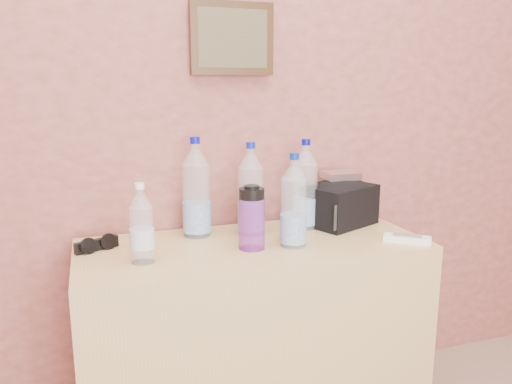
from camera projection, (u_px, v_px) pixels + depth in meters
picture_frame at (232, 39)px, 1.75m from camera, size 0.30×0.03×0.25m
dresser at (253, 341)px, 1.75m from camera, size 1.15×0.48×0.72m
pet_large_a at (196, 193)px, 1.72m from camera, size 0.09×0.09×0.35m
pet_large_b at (251, 194)px, 1.75m from camera, size 0.09×0.09×0.33m
pet_large_c at (305, 189)px, 1.82m from camera, size 0.09×0.09×0.33m
pet_large_d at (294, 206)px, 1.61m from camera, size 0.08×0.08×0.31m
pet_small at (142, 228)px, 1.47m from camera, size 0.07×0.07×0.24m
nalgene_bottle at (252, 218)px, 1.60m from camera, size 0.09×0.09×0.21m
sunglasses at (97, 245)px, 1.59m from camera, size 0.15×0.11×0.04m
ac_remote at (407, 239)px, 1.68m from camera, size 0.15×0.13×0.02m
toiletry_bag at (340, 202)px, 1.88m from camera, size 0.30×0.27×0.17m
foil_packet at (340, 175)px, 1.89m from camera, size 0.13×0.11×0.03m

